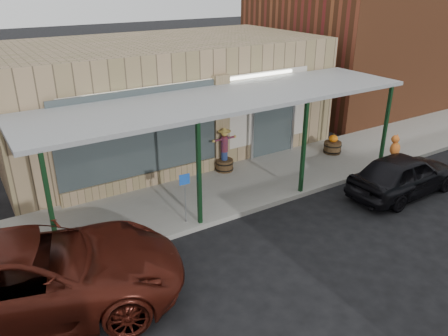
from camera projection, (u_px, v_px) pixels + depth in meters
ground at (303, 245)px, 11.18m from camera, size 120.00×120.00×0.00m
sidewalk at (227, 189)px, 13.94m from camera, size 40.00×3.20×0.15m
storefront at (163, 97)px, 16.66m from camera, size 12.00×6.25×4.20m
awning at (228, 100)px, 12.73m from camera, size 12.00×3.00×3.04m
block_buildings_near at (195, 45)px, 17.78m from camera, size 61.00×8.00×8.00m
barrel_scarecrow at (224, 156)px, 14.91m from camera, size 0.94×0.72×1.56m
barrel_pumpkin at (333, 146)px, 16.54m from camera, size 0.78×0.78×0.76m
handicap_sign at (185, 192)px, 11.58m from camera, size 0.29×0.04×1.42m
parked_sedan at (403, 174)px, 13.57m from camera, size 3.98×1.91×1.59m
car_maroon at (31, 276)px, 8.65m from camera, size 6.61×4.32×1.69m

